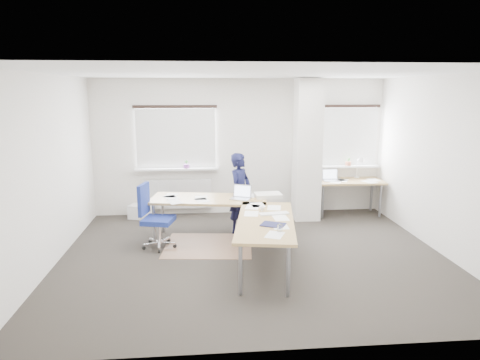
{
  "coord_description": "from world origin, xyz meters",
  "views": [
    {
      "loc": [
        -0.77,
        -6.3,
        2.55
      ],
      "look_at": [
        -0.13,
        0.9,
        1.04
      ],
      "focal_mm": 32.0,
      "sensor_mm": 36.0,
      "label": 1
    }
  ],
  "objects": [
    {
      "name": "task_chair",
      "position": [
        -1.55,
        0.53,
        0.3
      ],
      "size": [
        0.6,
        0.58,
        1.07
      ],
      "rotation": [
        0.0,
        0.0,
        -0.23
      ],
      "color": "navy",
      "rests_on": "ground"
    },
    {
      "name": "person",
      "position": [
        -0.1,
        1.2,
        0.73
      ],
      "size": [
        0.6,
        0.64,
        1.46
      ],
      "primitive_type": "imported",
      "rotation": [
        0.0,
        0.0,
        0.95
      ],
      "color": "black",
      "rests_on": "ground"
    },
    {
      "name": "desk_main",
      "position": [
        -0.22,
        0.23,
        0.69
      ],
      "size": [
        2.4,
        2.95,
        0.96
      ],
      "rotation": [
        0.0,
        0.0,
        -0.16
      ],
      "color": "#A07F44",
      "rests_on": "ground"
    },
    {
      "name": "floor_mat",
      "position": [
        -0.7,
        0.53,
        0.0
      ],
      "size": [
        1.55,
        1.36,
        0.01
      ],
      "primitive_type": "cube",
      "rotation": [
        0.0,
        0.0,
        -0.1
      ],
      "color": "brown",
      "rests_on": "ground"
    },
    {
      "name": "white_crate",
      "position": [
        -2.04,
        2.25,
        0.14
      ],
      "size": [
        0.53,
        0.44,
        0.27
      ],
      "primitive_type": "cube",
      "rotation": [
        0.0,
        0.0,
        -0.3
      ],
      "color": "white",
      "rests_on": "ground"
    },
    {
      "name": "ground",
      "position": [
        0.0,
        0.0,
        0.0
      ],
      "size": [
        6.0,
        6.0,
        0.0
      ],
      "primitive_type": "plane",
      "color": "#292621",
      "rests_on": "ground"
    },
    {
      "name": "desk_side",
      "position": [
        2.25,
        2.15,
        0.69
      ],
      "size": [
        1.42,
        0.73,
        1.22
      ],
      "rotation": [
        0.0,
        0.0,
        -0.02
      ],
      "color": "#A07F44",
      "rests_on": "ground"
    },
    {
      "name": "room_shell",
      "position": [
        0.18,
        0.45,
        1.75
      ],
      "size": [
        6.04,
        5.04,
        2.82
      ],
      "color": "beige",
      "rests_on": "ground"
    }
  ]
}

